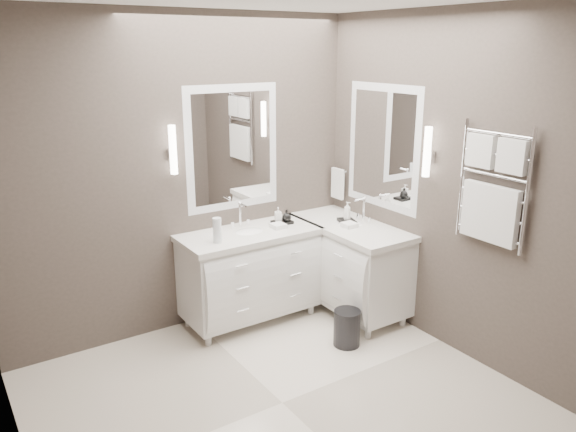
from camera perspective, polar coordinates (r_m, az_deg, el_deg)
floor at (r=4.17m, az=-0.59°, el=-18.50°), size 3.20×3.00×0.01m
wall_back at (r=4.85m, az=-10.37°, el=4.01°), size 3.20×0.01×2.70m
wall_front at (r=2.51m, az=18.52°, el=-8.92°), size 3.20×0.01×2.70m
wall_left at (r=3.05m, az=-26.98°, el=-5.31°), size 0.01×3.00×2.70m
wall_right at (r=4.60m, az=16.42°, el=2.89°), size 0.01×3.00×2.70m
vanity_back at (r=5.06m, az=-3.89°, el=-5.49°), size 1.24×0.59×0.97m
vanity_right at (r=5.27m, az=6.20°, el=-4.60°), size 0.59×1.24×0.97m
mirror_back at (r=4.98m, az=-5.64°, el=6.89°), size 0.90×0.02×1.10m
mirror_right at (r=5.08m, az=9.61°, el=6.94°), size 0.02×0.90×1.10m
sconce_back at (r=4.68m, az=-11.60°, el=6.51°), size 0.06×0.06×0.40m
sconce_right at (r=4.63m, az=13.95°, el=6.25°), size 0.06×0.06×0.40m
towel_bar_corner at (r=5.55m, az=5.07°, el=3.37°), size 0.03×0.22×0.30m
towel_ladder at (r=4.31m, az=20.01°, el=2.21°), size 0.06×0.58×0.90m
waste_bin at (r=4.79m, az=6.01°, el=-11.23°), size 0.23×0.23×0.31m
amenity_tray_back at (r=5.13m, az=-0.61°, el=-0.64°), size 0.18×0.14×0.03m
amenity_tray_right at (r=5.19m, az=6.00°, el=-0.51°), size 0.18×0.21×0.03m
water_bottle at (r=4.65m, az=-7.21°, el=-1.45°), size 0.09×0.09×0.21m
soap_bottle_a at (r=5.11m, az=-1.01°, el=0.19°), size 0.08×0.08×0.13m
soap_bottle_b at (r=5.10m, az=-0.14°, el=0.06°), size 0.10×0.10×0.11m
soap_bottle_c at (r=5.17m, az=6.04°, el=0.52°), size 0.08×0.08×0.17m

